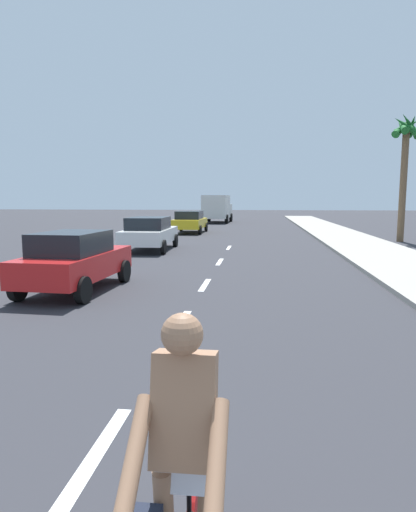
{
  "coord_description": "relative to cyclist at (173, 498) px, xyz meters",
  "views": [
    {
      "loc": [
        1.5,
        1.37,
        2.4
      ],
      "look_at": [
        0.34,
        11.15,
        1.1
      ],
      "focal_mm": 30.3,
      "sensor_mm": 36.0,
      "label": 1
    }
  ],
  "objects": [
    {
      "name": "lane_stripe_2",
      "position": [
        -1.07,
        6.0,
        -0.83
      ],
      "size": [
        0.16,
        1.8,
        0.01
      ],
      "primitive_type": "cube",
      "color": "white",
      "rests_on": "ground"
    },
    {
      "name": "lane_stripe_3",
      "position": [
        -1.07,
        9.81,
        -0.83
      ],
      "size": [
        0.16,
        1.8,
        0.01
      ],
      "primitive_type": "cube",
      "color": "white",
      "rests_on": "ground"
    },
    {
      "name": "lane_stripe_1",
      "position": [
        -1.07,
        1.58,
        -0.83
      ],
      "size": [
        0.16,
        1.8,
        0.01
      ],
      "primitive_type": "cube",
      "color": "white",
      "rests_on": "ground"
    },
    {
      "name": "cyclist",
      "position": [
        0.0,
        0.0,
        0.0
      ],
      "size": [
        0.62,
        1.71,
        1.82
      ],
      "rotation": [
        0.0,
        0.0,
        3.15
      ],
      "color": "black",
      "rests_on": "ground"
    },
    {
      "name": "lane_stripe_4",
      "position": [
        -1.07,
        14.37,
        -0.83
      ],
      "size": [
        0.16,
        1.8,
        0.01
      ],
      "primitive_type": "cube",
      "color": "white",
      "rests_on": "ground"
    },
    {
      "name": "sidewalk_strip",
      "position": [
        5.63,
        18.58,
        -0.76
      ],
      "size": [
        3.6,
        80.0,
        0.14
      ],
      "primitive_type": "cube",
      "color": "#9E998E",
      "rests_on": "ground"
    },
    {
      "name": "ground_plane",
      "position": [
        -1.07,
        16.58,
        -0.83
      ],
      "size": [
        160.0,
        160.0,
        0.0
      ],
      "primitive_type": "plane",
      "color": "#2D2D33"
    },
    {
      "name": "palm_tree_far",
      "position": [
        8.41,
        23.59,
        4.54
      ],
      "size": [
        1.87,
        1.8,
        7.17
      ],
      "color": "brown",
      "rests_on": "ground"
    },
    {
      "name": "parked_car_white",
      "position": [
        -4.73,
        17.84,
        0.01
      ],
      "size": [
        2.2,
        4.63,
        1.57
      ],
      "rotation": [
        0.0,
        0.0,
        0.03
      ],
      "color": "white",
      "rests_on": "ground"
    },
    {
      "name": "lane_stripe_5",
      "position": [
        -1.07,
        19.31,
        -0.83
      ],
      "size": [
        0.16,
        1.8,
        0.01
      ],
      "primitive_type": "cube",
      "color": "white",
      "rests_on": "ground"
    },
    {
      "name": "parked_car_red",
      "position": [
        -4.35,
        8.61,
        0.01
      ],
      "size": [
        1.99,
        4.01,
        1.57
      ],
      "rotation": [
        0.0,
        0.0,
        -0.05
      ],
      "color": "red",
      "rests_on": "ground"
    },
    {
      "name": "delivery_truck",
      "position": [
        -3.94,
        42.67,
        0.67
      ],
      "size": [
        2.89,
        6.34,
        2.8
      ],
      "rotation": [
        0.0,
        0.0,
        -0.04
      ],
      "color": "beige",
      "rests_on": "ground"
    },
    {
      "name": "parked_car_yellow",
      "position": [
        -4.53,
        28.56,
        0.01
      ],
      "size": [
        2.14,
        4.58,
        1.57
      ],
      "rotation": [
        0.0,
        0.0,
        -0.01
      ],
      "color": "gold",
      "rests_on": "ground"
    }
  ]
}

